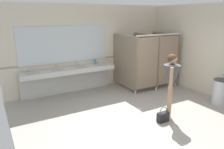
% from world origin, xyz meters
% --- Properties ---
extents(ground_plane, '(6.19, 6.75, 0.10)m').
position_xyz_m(ground_plane, '(0.00, 0.00, -0.05)').
color(ground_plane, '#9E998E').
extents(wall_back, '(6.19, 0.12, 2.91)m').
position_xyz_m(wall_back, '(0.00, 3.13, 1.46)').
color(wall_back, beige).
rests_on(wall_back, ground_plane).
extents(wall_back_tile_band, '(6.19, 0.01, 0.06)m').
position_xyz_m(wall_back_tile_band, '(0.00, 3.07, 1.05)').
color(wall_back_tile_band, '#9E937F').
rests_on(wall_back_tile_band, wall_back).
extents(vanity_counter, '(3.06, 0.57, 0.99)m').
position_xyz_m(vanity_counter, '(-1.10, 2.86, 0.65)').
color(vanity_counter, silver).
rests_on(vanity_counter, ground_plane).
extents(mirror_panel, '(2.96, 0.02, 1.19)m').
position_xyz_m(mirror_panel, '(-1.10, 3.06, 1.62)').
color(mirror_panel, silver).
rests_on(mirror_panel, wall_back).
extents(bathroom_stalls, '(1.90, 1.45, 1.94)m').
position_xyz_m(bathroom_stalls, '(1.66, 2.14, 1.02)').
color(bathroom_stalls, '#84705B').
rests_on(bathroom_stalls, ground_plane).
extents(trash_bin, '(0.43, 0.43, 0.77)m').
position_xyz_m(trash_bin, '(2.38, -0.26, 0.39)').
color(trash_bin, '#B7BABF').
rests_on(trash_bin, ground_plane).
extents(person_standing, '(0.57, 0.57, 1.66)m').
position_xyz_m(person_standing, '(0.46, -0.16, 1.05)').
color(person_standing, tan).
rests_on(person_standing, ground_plane).
extents(handbag, '(0.29, 0.14, 0.39)m').
position_xyz_m(handbag, '(0.21, -0.23, 0.13)').
color(handbag, black).
rests_on(handbag, ground_plane).
extents(soap_dispenser, '(0.07, 0.07, 0.18)m').
position_xyz_m(soap_dispenser, '(-0.09, 2.94, 0.96)').
color(soap_dispenser, teal).
rests_on(soap_dispenser, vanity_counter).
extents(floor_drain_cover, '(0.14, 0.14, 0.01)m').
position_xyz_m(floor_drain_cover, '(0.18, 0.68, 0.00)').
color(floor_drain_cover, '#B7BABF').
rests_on(floor_drain_cover, ground_plane).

